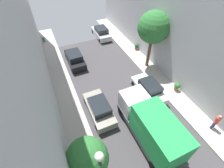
% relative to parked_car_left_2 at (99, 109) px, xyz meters
% --- Properties ---
extents(ground, '(32.00, 32.00, 0.00)m').
position_rel_parked_car_left_2_xyz_m(ground, '(2.70, -2.94, -0.72)').
color(ground, '#423F42').
extents(sidewalk_left, '(2.00, 44.00, 0.15)m').
position_rel_parked_car_left_2_xyz_m(sidewalk_left, '(-2.30, -2.94, -0.64)').
color(sidewalk_left, '#B7B2A8').
rests_on(sidewalk_left, ground).
extents(sidewalk_right, '(2.00, 44.00, 0.15)m').
position_rel_parked_car_left_2_xyz_m(sidewalk_right, '(7.70, -2.94, -0.64)').
color(sidewalk_right, '#B7B2A8').
rests_on(sidewalk_right, ground).
extents(parked_car_left_2, '(1.78, 4.20, 1.57)m').
position_rel_parked_car_left_2_xyz_m(parked_car_left_2, '(0.00, 0.00, 0.00)').
color(parked_car_left_2, gray).
rests_on(parked_car_left_2, ground).
extents(parked_car_left_3, '(1.78, 4.20, 1.57)m').
position_rel_parked_car_left_2_xyz_m(parked_car_left_3, '(0.00, 8.32, 0.00)').
color(parked_car_left_3, black).
rests_on(parked_car_left_3, ground).
extents(parked_car_right_1, '(1.78, 4.20, 1.57)m').
position_rel_parked_car_left_2_xyz_m(parked_car_right_1, '(5.40, 0.24, 0.00)').
color(parked_car_right_1, white).
rests_on(parked_car_right_1, ground).
extents(parked_car_right_2, '(1.78, 4.20, 1.57)m').
position_rel_parked_car_left_2_xyz_m(parked_car_right_2, '(5.40, 13.27, 0.00)').
color(parked_car_right_2, silver).
rests_on(parked_car_right_2, ground).
extents(delivery_truck, '(2.26, 6.60, 3.38)m').
position_rel_parked_car_left_2_xyz_m(delivery_truck, '(2.70, -3.86, 1.07)').
color(delivery_truck, '#4C4C51').
rests_on(delivery_truck, ground).
extents(pedestrian, '(0.40, 0.36, 1.72)m').
position_rel_parked_car_left_2_xyz_m(pedestrian, '(8.12, -5.34, 0.35)').
color(pedestrian, '#2D334C').
rests_on(pedestrian, sidewalk_right).
extents(street_tree_0, '(2.36, 2.36, 4.60)m').
position_rel_parked_car_left_2_xyz_m(street_tree_0, '(-2.39, -4.86, 2.82)').
color(street_tree_0, brown).
rests_on(street_tree_0, sidewalk_left).
extents(street_tree_1, '(3.33, 3.33, 6.49)m').
position_rel_parked_car_left_2_xyz_m(street_tree_1, '(7.82, 4.24, 4.22)').
color(street_tree_1, brown).
rests_on(street_tree_1, sidewalk_right).
extents(potted_plant_1, '(0.61, 0.61, 0.90)m').
position_rel_parked_car_left_2_xyz_m(potted_plant_1, '(8.29, -0.58, -0.07)').
color(potted_plant_1, brown).
rests_on(potted_plant_1, sidewalk_right).
extents(potted_plant_3, '(0.53, 0.53, 0.81)m').
position_rel_parked_car_left_2_xyz_m(potted_plant_3, '(8.42, 7.84, -0.12)').
color(potted_plant_3, brown).
rests_on(potted_plant_3, sidewalk_right).
extents(potted_plant_4, '(0.45, 0.45, 0.74)m').
position_rel_parked_car_left_2_xyz_m(potted_plant_4, '(-2.88, 15.18, -0.18)').
color(potted_plant_4, slate).
rests_on(potted_plant_4, sidewalk_left).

